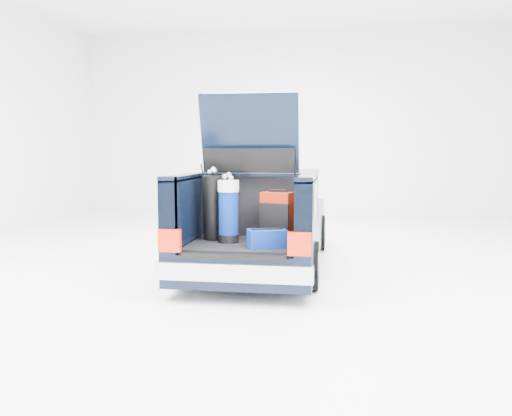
% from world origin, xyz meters
% --- Properties ---
extents(ground, '(14.00, 14.00, 0.00)m').
position_xyz_m(ground, '(0.00, 0.00, 0.00)').
color(ground, white).
rests_on(ground, ground).
extents(car, '(1.87, 4.65, 2.47)m').
position_xyz_m(car, '(-0.00, 0.11, 0.67)').
color(car, black).
rests_on(car, ground).
extents(red_suitcase, '(0.45, 0.37, 0.65)m').
position_xyz_m(red_suitcase, '(0.38, -1.18, 0.90)').
color(red_suitcase, maroon).
rests_on(red_suitcase, car).
extents(black_golf_bag, '(0.31, 0.34, 0.92)m').
position_xyz_m(black_golf_bag, '(-0.44, -1.29, 1.02)').
color(black_golf_bag, black).
rests_on(black_golf_bag, car).
extents(blue_golf_bag, '(0.32, 0.32, 0.88)m').
position_xyz_m(blue_golf_bag, '(-0.20, -1.46, 1.00)').
color(blue_golf_bag, black).
rests_on(blue_golf_bag, car).
extents(blue_duffel, '(0.51, 0.43, 0.23)m').
position_xyz_m(blue_duffel, '(0.32, -1.74, 0.71)').
color(blue_duffel, navy).
rests_on(blue_duffel, car).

